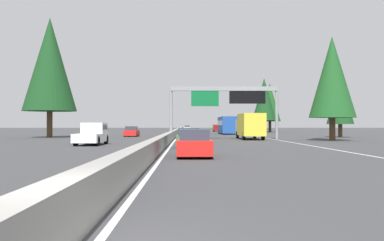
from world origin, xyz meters
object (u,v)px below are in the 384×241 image
Objects in this scene: sedan_far_right at (187,128)px; oncoming_far at (132,132)px; sign_gantry_overhead at (225,97)px; conifer_left_near at (50,64)px; bus_near_center at (227,125)px; conifer_right_near at (332,77)px; sedan_distant_a at (194,144)px; conifer_right_mid at (340,101)px; sedan_mid_right at (189,138)px; conifer_right_distant at (264,99)px; conifer_right_far at (270,102)px; box_truck_far_center at (250,125)px; oncoming_near at (93,134)px; minivan_far_left at (217,128)px.

sedan_far_right is 1.00× the size of oncoming_far.
sign_gantry_overhead is 24.25m from conifer_left_near.
sedan_far_right is at bearing 7.41° from bus_near_center.
sign_gantry_overhead is 11.96m from conifer_right_near.
sedan_far_right and oncoming_far have the same top height.
sedan_distant_a is 39.90m from conifer_right_mid.
sedan_far_right is at bearing 10.11° from conifer_right_near.
sedan_far_right is (99.91, 0.01, 0.00)m from sedan_mid_right.
sedan_mid_right is at bearing 164.73° from conifer_right_distant.
conifer_right_far is (39.73, 1.67, 1.85)m from conifer_right_mid.
sedan_distant_a is 54.52m from bus_near_center.
oncoming_near is at bearing 130.37° from box_truck_far_center.
bus_near_center is at bearing -8.94° from sedan_mid_right.
sedan_mid_right is at bearing -143.72° from conifer_left_near.
sedan_distant_a is 0.38× the size of bus_near_center.
sedan_distant_a is (-26.72, 4.12, -4.21)m from sign_gantry_overhead.
box_truck_far_center is 20.14m from oncoming_near.
sedan_mid_right is 19.17m from box_truck_far_center.
sedan_mid_right is at bearing 140.98° from conifer_right_mid.
conifer_right_distant reaches higher than oncoming_near.
conifer_right_far is at bearing -42.82° from conifer_left_near.
oncoming_near is (-67.79, 15.51, -0.04)m from minivan_far_left.
bus_near_center is (54.07, -6.85, 1.03)m from sedan_distant_a.
oncoming_far is at bearing 46.58° from sign_gantry_overhead.
sign_gantry_overhead is 2.88× the size of sedan_mid_right.
sedan_far_right is 0.39× the size of conifer_right_near.
sedan_far_right is at bearing -13.71° from conifer_left_near.
sedan_mid_right is at bearing 59.98° from oncoming_near.
conifer_left_near reaches higher than sedan_mid_right.
sedan_mid_right is 32.77m from conifer_right_mid.
sedan_distant_a is 0.88× the size of minivan_far_left.
conifer_right_mid reaches higher than oncoming_far.
conifer_right_mid reaches higher than bus_near_center.
conifer_right_far is (64.97, -18.79, 6.09)m from sedan_mid_right.
conifer_right_near is at bearing -116.97° from box_truck_far_center.
oncoming_far is at bearing 55.68° from conifer_right_near.
bus_near_center is (45.18, -7.10, 1.03)m from sedan_mid_right.
conifer_right_near is at bearing -108.64° from conifer_left_near.
sedan_far_right is at bearing 173.49° from oncoming_far.
conifer_right_distant is at bearing -30.18° from bus_near_center.
sedan_distant_a is at bearing 171.24° from sign_gantry_overhead.
sign_gantry_overhead is 1.10× the size of bus_near_center.
oncoming_far is 44.84m from conifer_right_far.
conifer_right_mid is (-4.32, -28.51, 4.24)m from oncoming_far.
conifer_right_distant is at bearing 147.26° from conifer_right_far.
sign_gantry_overhead is 2.26× the size of oncoming_near.
minivan_far_left is at bearing 7.76° from conifer_right_near.
box_truck_far_center is 0.71× the size of conifer_right_distant.
conifer_left_near is at bearing -65.73° from oncoming_far.
conifer_right_distant is at bearing -155.79° from sedan_far_right.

